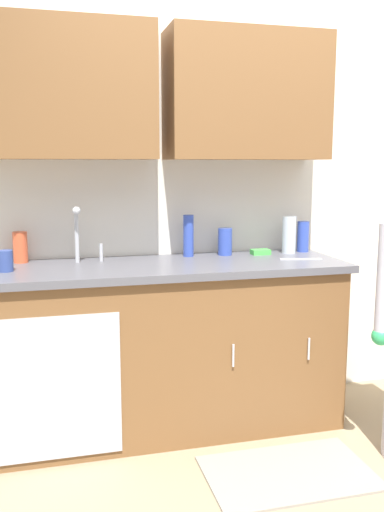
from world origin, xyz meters
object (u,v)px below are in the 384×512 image
Objects in this scene: bottle_dish_liquid at (289,235)px; knife_on_counter at (301,259)px; sink at (87,269)px; sponge at (260,252)px; bottle_cleaner_spray at (303,237)px; bottle_water_short at (225,242)px; bottle_soap at (188,236)px; cup_by_sink at (5,261)px; bottle_water_tall at (20,247)px.

bottle_dish_liquid is 0.26m from knife_on_counter.
bottle_dish_liquid is (1.22, 0.15, 0.13)m from sink.
bottle_dish_liquid is 0.21m from sponge.
bottle_cleaner_spray is 0.51m from bottle_water_short.
bottle_dish_liquid is at bearing 0.69° from sponge.
knife_on_counter is at bearing -56.03° from sponge.
sponge is (0.44, -0.04, -0.11)m from bottle_soap.
sponge is (-0.15, 0.23, 0.01)m from knife_on_counter.
cup_by_sink is at bearing -172.72° from sponge.
sink is at bearing -171.84° from sponge.
bottle_soap is at bearing 17.38° from sink.
bottle_cleaner_spray reaches higher than cup_by_sink.
bottle_water_short reaches higher than sponge.
knife_on_counter is (1.19, -0.08, 0.02)m from sink.
bottle_soap reaches higher than knife_on_counter.
bottle_water_short is at bearing 10.06° from cup_by_sink.
bottle_cleaner_spray is (1.33, 0.19, 0.11)m from sink.
sponge is (1.38, -0.07, -0.07)m from bottle_water_tall.
bottle_dish_liquid is at bearing -161.81° from bottle_cleaner_spray.
bottle_water_tall is at bearing 177.20° from sponge.
bottle_soap reaches higher than bottle_water_tall.
sink reaches higher than bottle_dish_liquid.
bottle_dish_liquid is 1.64m from cup_by_sink.
bottle_water_short is at bearing -24.53° from knife_on_counter.
bottle_cleaner_spray reaches higher than bottle_water_short.
bottle_dish_liquid reaches higher than bottle_water_tall.
bottle_water_tall reaches higher than cup_by_sink.
knife_on_counter is (1.53, -0.30, -0.08)m from bottle_water_tall.
cup_by_sink reaches higher than sponge.
cup_by_sink is at bearing 9.50° from knife_on_counter.
bottle_water_tall is (-0.34, 0.22, 0.10)m from sink.
bottle_dish_liquid reaches higher than cup_by_sink.
bottle_cleaner_spray reaches higher than knife_on_counter.
bottle_soap is 1.30× the size of bottle_cleaner_spray.
knife_on_counter is at bearing -24.50° from bottle_soap.
sponge is at bearing -172.53° from bottle_cleaner_spray.
bottle_water_short is 1.25m from cup_by_sink.
sink is 4.66× the size of cup_by_sink.
bottle_dish_liquid is 1.39× the size of bottle_water_short.
sponge is at bearing 7.28° from cup_by_sink.
bottle_soap is 0.45m from sponge.
bottle_cleaner_spray is 1.75m from cup_by_sink.
cup_by_sink is (-1.23, -0.22, -0.03)m from bottle_water_short.
cup_by_sink is at bearing -175.01° from sink.
bottle_dish_liquid is at bearing -3.48° from bottle_soap.
bottle_water_tall is at bearing 178.32° from bottle_soap.
bottle_cleaner_spray is at bearing 0.51° from bottle_water_short.
bottle_water_tall is at bearing 179.00° from bottle_cleaner_spray.
cup_by_sink is at bearing -167.45° from bottle_soap.
bottle_soap is 1.03m from cup_by_sink.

